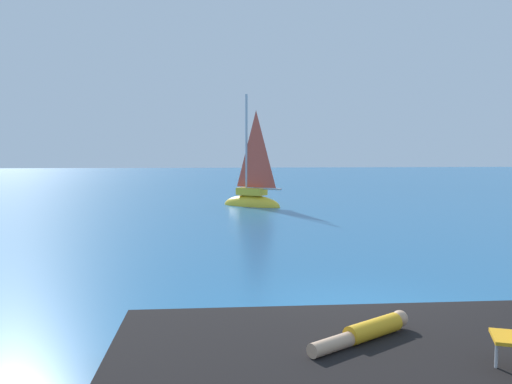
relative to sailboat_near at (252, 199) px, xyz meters
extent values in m
plane|color=#236093|center=(0.46, -18.91, -0.36)|extent=(160.00, 160.00, 0.00)
cube|color=black|center=(-0.29, -22.42, -0.03)|extent=(6.32, 3.78, 0.65)
cube|color=black|center=(2.18, -20.29, -0.36)|extent=(0.96, 0.82, 0.57)
cube|color=black|center=(2.21, -20.63, -0.36)|extent=(0.99, 1.00, 0.51)
ellipsoid|color=yellow|center=(-0.02, 0.01, -0.36)|extent=(3.50, 3.01, 1.19)
cube|color=yellow|center=(-0.02, 0.01, 0.43)|extent=(1.72, 1.57, 0.39)
cylinder|color=#B7B7BC|center=(-0.28, 0.20, 2.95)|extent=(0.13, 0.13, 5.42)
cylinder|color=#B2B2B7|center=(0.60, -0.44, 0.62)|extent=(1.81, 1.36, 0.10)
pyramid|color=#DB4C38|center=(0.21, -0.15, 2.73)|extent=(1.44, 1.07, 4.12)
cylinder|color=gold|center=(-0.13, -22.01, 0.42)|extent=(0.88, 0.70, 0.24)
cylinder|color=tan|center=(-0.76, -22.42, 0.39)|extent=(0.68, 0.54, 0.18)
sphere|color=tan|center=(0.32, -21.70, 0.44)|extent=(0.22, 0.22, 0.22)
cylinder|color=silver|center=(0.93, -23.03, 0.47)|extent=(0.04, 0.04, 0.35)
camera|label=1|loc=(-2.18, -28.44, 2.70)|focal=37.14mm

